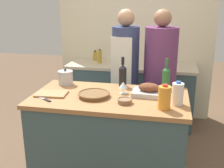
{
  "coord_description": "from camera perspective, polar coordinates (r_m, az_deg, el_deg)",
  "views": [
    {
      "loc": [
        0.51,
        -2.38,
        1.81
      ],
      "look_at": [
        0.0,
        0.12,
        1.01
      ],
      "focal_mm": 45.0,
      "sensor_mm": 36.0,
      "label": 1
    }
  ],
  "objects": [
    {
      "name": "kitchen_island",
      "position": [
        2.78,
        -0.49,
        -11.51
      ],
      "size": [
        1.43,
        0.78,
        0.93
      ],
      "color": "#3D565B",
      "rests_on": "ground_plane"
    },
    {
      "name": "back_counter",
      "position": [
        4.16,
        3.84,
        -1.93
      ],
      "size": [
        1.82,
        0.6,
        0.88
      ],
      "color": "#3D565B",
      "rests_on": "ground_plane"
    },
    {
      "name": "back_wall",
      "position": [
        4.3,
        4.71,
        10.13
      ],
      "size": [
        2.32,
        0.1,
        2.55
      ],
      "color": "beige",
      "rests_on": "ground_plane"
    },
    {
      "name": "roasting_pan",
      "position": [
        2.61,
        7.53,
        -1.36
      ],
      "size": [
        0.31,
        0.24,
        0.12
      ],
      "color": "#BCBCC1",
      "rests_on": "kitchen_island"
    },
    {
      "name": "wicker_basket",
      "position": [
        2.57,
        -3.68,
        -2.13
      ],
      "size": [
        0.29,
        0.29,
        0.04
      ],
      "color": "brown",
      "rests_on": "kitchen_island"
    },
    {
      "name": "cutting_board",
      "position": [
        2.68,
        -12.19,
        -1.96
      ],
      "size": [
        0.3,
        0.21,
        0.02
      ],
      "color": "#AD7F51",
      "rests_on": "kitchen_island"
    },
    {
      "name": "stock_pot",
      "position": [
        2.95,
        -9.42,
        1.3
      ],
      "size": [
        0.16,
        0.16,
        0.17
      ],
      "color": "#B7B7BC",
      "rests_on": "kitchen_island"
    },
    {
      "name": "mixing_bowl",
      "position": [
        2.41,
        2.62,
        -3.39
      ],
      "size": [
        0.13,
        0.13,
        0.04
      ],
      "color": "#846647",
      "rests_on": "kitchen_island"
    },
    {
      "name": "juice_jug",
      "position": [
        2.3,
        10.6,
        -2.74
      ],
      "size": [
        0.1,
        0.1,
        0.21
      ],
      "color": "orange",
      "rests_on": "kitchen_island"
    },
    {
      "name": "milk_jug",
      "position": [
        2.42,
        13.2,
        -1.95
      ],
      "size": [
        0.1,
        0.1,
        0.21
      ],
      "color": "white",
      "rests_on": "kitchen_island"
    },
    {
      "name": "wine_bottle_green",
      "position": [
        2.84,
        2.18,
        1.87
      ],
      "size": [
        0.08,
        0.08,
        0.3
      ],
      "color": "black",
      "rests_on": "kitchen_island"
    },
    {
      "name": "wine_bottle_dark",
      "position": [
        2.8,
        10.91,
        1.35
      ],
      "size": [
        0.07,
        0.07,
        0.31
      ],
      "color": "#28662D",
      "rests_on": "kitchen_island"
    },
    {
      "name": "wine_glass_left",
      "position": [
        2.64,
        2.28,
        -0.27
      ],
      "size": [
        0.08,
        0.08,
        0.11
      ],
      "color": "silver",
      "rests_on": "kitchen_island"
    },
    {
      "name": "knife_chef",
      "position": [
        2.59,
        -13.8,
        -2.88
      ],
      "size": [
        0.22,
        0.16,
        0.01
      ],
      "color": "#B7B7BC",
      "rests_on": "kitchen_island"
    },
    {
      "name": "condiment_bottle_tall",
      "position": [
        4.28,
        -3.43,
        5.72
      ],
      "size": [
        0.06,
        0.06,
        0.15
      ],
      "color": "#B28E2D",
      "rests_on": "back_counter"
    },
    {
      "name": "condiment_bottle_short",
      "position": [
        4.09,
        -2.48,
        5.58
      ],
      "size": [
        0.06,
        0.06,
        0.21
      ],
      "color": "#B28E2D",
      "rests_on": "back_counter"
    },
    {
      "name": "person_cook_aproned",
      "position": [
        3.35,
        2.68,
        2.23
      ],
      "size": [
        0.32,
        0.34,
        1.68
      ],
      "rotation": [
        0.0,
        0.0,
        -0.18
      ],
      "color": "beige",
      "rests_on": "ground_plane"
    },
    {
      "name": "person_cook_guest",
      "position": [
        3.32,
        9.67,
        1.64
      ],
      "size": [
        0.38,
        0.38,
        1.69
      ],
      "rotation": [
        0.0,
        0.0,
        -0.13
      ],
      "color": "beige",
      "rests_on": "ground_plane"
    }
  ]
}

